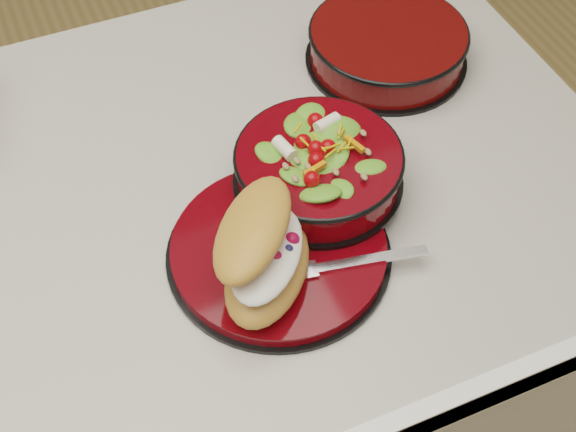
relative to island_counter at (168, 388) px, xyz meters
name	(u,v)px	position (x,y,z in m)	size (l,w,h in m)	color
island_counter	(168,388)	(0.00, 0.00, 0.00)	(1.24, 0.74, 0.90)	silver
dinner_plate	(280,251)	(0.15, -0.13, 0.46)	(0.26, 0.26, 0.02)	black
salad_bowl	(319,164)	(0.22, -0.06, 0.50)	(0.20, 0.20, 0.09)	black
croissant	(265,252)	(0.12, -0.16, 0.51)	(0.16, 0.18, 0.09)	#C2803B
fork	(349,263)	(0.21, -0.18, 0.47)	(0.17, 0.05, 0.00)	silver
extra_bowl	(388,44)	(0.41, 0.13, 0.48)	(0.23, 0.23, 0.05)	black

